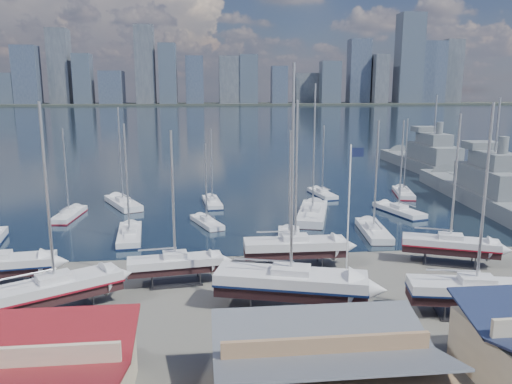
{
  "coord_description": "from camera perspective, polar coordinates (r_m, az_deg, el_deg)",
  "views": [
    {
      "loc": [
        -6.57,
        -50.78,
        17.42
      ],
      "look_at": [
        -0.34,
        8.0,
        5.34
      ],
      "focal_mm": 35.0,
      "sensor_mm": 36.0,
      "label": 1
    }
  ],
  "objects": [
    {
      "name": "sailboat_moored_6",
      "position": [
        58.22,
        3.8,
        -5.57
      ],
      "size": [
        3.98,
        9.43,
        13.67
      ],
      "rotation": [
        0.0,
        0.0,
        1.41
      ],
      "color": "black",
      "rests_on": "water"
    },
    {
      "name": "ground",
      "position": [
        44.83,
        2.92,
        -11.33
      ],
      "size": [
        1400.0,
        1400.0,
        0.0
      ],
      "primitive_type": "plane",
      "color": "#605E59",
      "rests_on": "ground"
    },
    {
      "name": "sailboat_cradle_5",
      "position": [
        43.06,
        23.82,
        -10.32
      ],
      "size": [
        10.65,
        4.86,
        16.58
      ],
      "rotation": [
        0.0,
        0.0,
        -0.2
      ],
      "color": "#2D2D33",
      "rests_on": "ground"
    },
    {
      "name": "flagpole",
      "position": [
        42.86,
        10.67,
        -1.92
      ],
      "size": [
        1.15,
        0.12,
        13.05
      ],
      "color": "white",
      "rests_on": "ground"
    },
    {
      "name": "sailboat_cradle_3",
      "position": [
        40.76,
        4.0,
        -10.33
      ],
      "size": [
        12.67,
        6.69,
        19.45
      ],
      "rotation": [
        0.0,
        0.0,
        -0.28
      ],
      "color": "#2D2D33",
      "rests_on": "ground"
    },
    {
      "name": "car_b",
      "position": [
        34.29,
        3.0,
        -17.74
      ],
      "size": [
        4.21,
        2.49,
        1.31
      ],
      "primitive_type": "imported",
      "rotation": [
        0.0,
        0.0,
        1.28
      ],
      "color": "gray",
      "rests_on": "ground"
    },
    {
      "name": "sailboat_moored_5",
      "position": [
        77.48,
        -5.02,
        -1.25
      ],
      "size": [
        3.18,
        8.4,
        12.26
      ],
      "rotation": [
        0.0,
        0.0,
        1.68
      ],
      "color": "black",
      "rests_on": "water"
    },
    {
      "name": "sailboat_cradle_6",
      "position": [
        54.54,
        21.29,
        -5.65
      ],
      "size": [
        9.68,
        5.99,
        15.23
      ],
      "rotation": [
        0.0,
        0.0,
        -0.39
      ],
      "color": "#2D2D33",
      "rests_on": "ground"
    },
    {
      "name": "sailboat_moored_8",
      "position": [
        84.36,
        7.57,
        -0.26
      ],
      "size": [
        3.61,
        8.53,
        12.37
      ],
      "rotation": [
        0.0,
        0.0,
        1.73
      ],
      "color": "black",
      "rests_on": "water"
    },
    {
      "name": "sailboat_moored_1",
      "position": [
        74.2,
        -20.58,
        -2.54
      ],
      "size": [
        3.22,
        8.88,
        13.0
      ],
      "rotation": [
        0.0,
        0.0,
        1.48
      ],
      "color": "black",
      "rests_on": "water"
    },
    {
      "name": "sailboat_moored_7",
      "position": [
        69.82,
        6.47,
        -2.7
      ],
      "size": [
        6.99,
        13.2,
        19.19
      ],
      "rotation": [
        0.0,
        0.0,
        1.29
      ],
      "color": "black",
      "rests_on": "water"
    },
    {
      "name": "skyline",
      "position": [
        604.93,
        -6.34,
        13.53
      ],
      "size": [
        639.14,
        43.8,
        107.69
      ],
      "color": "#475166",
      "rests_on": "far_shore"
    },
    {
      "name": "car_a",
      "position": [
        34.29,
        -15.33,
        -17.94
      ],
      "size": [
        2.41,
        4.74,
        1.54
      ],
      "primitive_type": "imported",
      "rotation": [
        0.0,
        0.0,
        0.13
      ],
      "color": "gray",
      "rests_on": "ground"
    },
    {
      "name": "sailboat_moored_4",
      "position": [
        65.99,
        -5.64,
        -3.52
      ],
      "size": [
        4.59,
        7.73,
        11.28
      ],
      "rotation": [
        0.0,
        0.0,
        1.93
      ],
      "color": "black",
      "rests_on": "water"
    },
    {
      "name": "car_c",
      "position": [
        34.48,
        5.24,
        -17.62
      ],
      "size": [
        3.56,
        5.07,
        1.28
      ],
      "primitive_type": "imported",
      "rotation": [
        0.0,
        0.0,
        -0.34
      ],
      "color": "gray",
      "rests_on": "ground"
    },
    {
      "name": "naval_ship_west",
      "position": [
        113.76,
        19.46,
        2.93
      ],
      "size": [
        7.81,
        45.31,
        18.07
      ],
      "rotation": [
        0.0,
        0.0,
        1.56
      ],
      "color": "slate",
      "rests_on": "water"
    },
    {
      "name": "sailboat_moored_2",
      "position": [
        78.79,
        -14.94,
        -1.38
      ],
      "size": [
        7.11,
        10.64,
        15.7
      ],
      "rotation": [
        0.0,
        0.0,
        2.02
      ],
      "color": "black",
      "rests_on": "water"
    },
    {
      "name": "naval_ship_east",
      "position": [
        83.78,
        25.23,
        -0.41
      ],
      "size": [
        10.87,
        44.02,
        17.92
      ],
      "rotation": [
        0.0,
        0.0,
        1.48
      ],
      "color": "slate",
      "rests_on": "water"
    },
    {
      "name": "sailboat_moored_9",
      "position": [
        63.16,
        13.27,
        -4.47
      ],
      "size": [
        3.73,
        9.92,
        14.62
      ],
      "rotation": [
        0.0,
        0.0,
        1.46
      ],
      "color": "black",
      "rests_on": "water"
    },
    {
      "name": "car_d",
      "position": [
        36.96,
        13.16,
        -15.68
      ],
      "size": [
        3.24,
        5.15,
        1.39
      ],
      "primitive_type": "imported",
      "rotation": [
        0.0,
        0.0,
        0.29
      ],
      "color": "gray",
      "rests_on": "ground"
    },
    {
      "name": "sailboat_moored_11",
      "position": [
        87.63,
        16.49,
        -0.19
      ],
      "size": [
        4.48,
        9.38,
        13.52
      ],
      "rotation": [
        0.0,
        0.0,
        1.35
      ],
      "color": "black",
      "rests_on": "water"
    },
    {
      "name": "far_shore",
      "position": [
        611.03,
        -5.51,
        9.97
      ],
      "size": [
        1400.0,
        80.0,
        2.2
      ],
      "primitive_type": "cube",
      "color": "#2D332D",
      "rests_on": "ground"
    },
    {
      "name": "sailboat_moored_10",
      "position": [
        74.68,
        15.99,
        -2.15
      ],
      "size": [
        5.12,
        9.7,
        13.97
      ],
      "rotation": [
        0.0,
        0.0,
        1.85
      ],
      "color": "black",
      "rests_on": "water"
    },
    {
      "name": "sailboat_cradle_4",
      "position": [
        50.2,
        4.49,
        -6.25
      ],
      "size": [
        10.19,
        2.95,
        16.55
      ],
      "rotation": [
        0.0,
        0.0,
        -0.01
      ],
      "color": "#2D2D33",
      "rests_on": "ground"
    },
    {
      "name": "sailboat_moored_3",
      "position": [
        61.74,
        -14.23,
        -4.91
      ],
      "size": [
        3.65,
        9.81,
        14.34
      ],
      "rotation": [
        0.0,
        0.0,
        1.67
      ],
      "color": "black",
      "rests_on": "water"
    },
    {
      "name": "sailboat_cradle_2",
      "position": [
        46.37,
        -9.21,
        -8.06
      ],
      "size": [
        8.74,
        3.47,
        14.04
      ],
      "rotation": [
        0.0,
        0.0,
        0.13
      ],
      "color": "#2D2D33",
      "rests_on": "ground"
    },
    {
      "name": "sailboat_cradle_1",
      "position": [
        42.96,
        -21.97,
        -10.22
      ],
      "size": [
        10.34,
        7.76,
        16.63
      ],
      "rotation": [
        0.0,
        0.0,
        0.54
      ],
      "color": "#2D2D33",
      "rests_on": "ground"
    },
    {
      "name": "water",
      "position": [
        351.28,
        -5.03,
        8.64
      ],
      "size": [
        1400.0,
        600.0,
        0.4
      ],
      "primitive_type": "cube",
      "color": "#172335",
      "rests_on": "ground"
    },
    {
      "name": "shed_grey",
      "position": [
        29.84,
        8.01,
        -19.35
      ],
      "size": [
        12.6,
        8.4,
        4.17
      ],
      "color": "#8C6B4C",
      "rests_on": "ground"
    }
  ]
}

